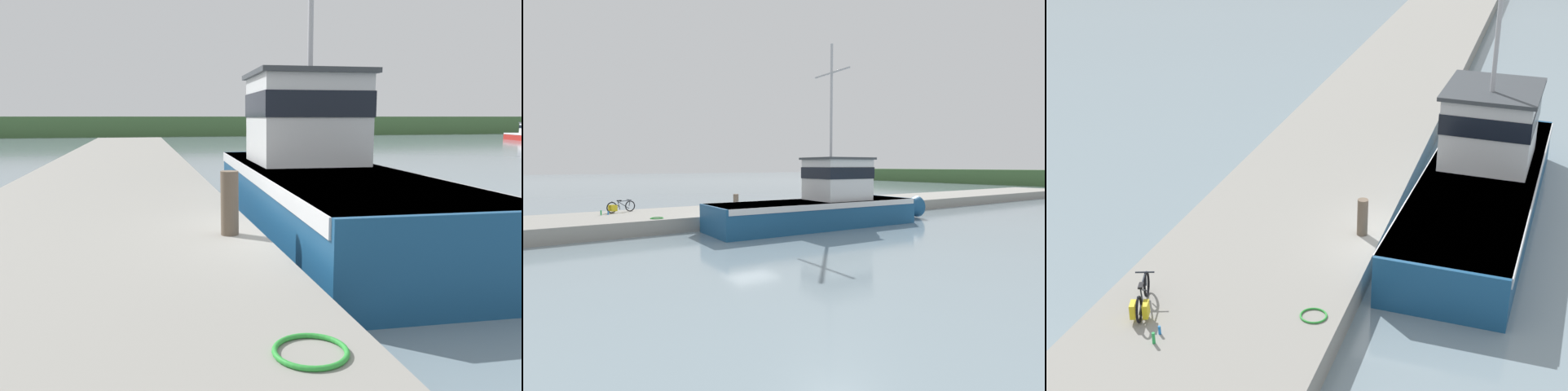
# 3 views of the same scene
# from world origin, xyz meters

# --- Properties ---
(ground_plane) EXTENTS (320.00, 320.00, 0.00)m
(ground_plane) POSITION_xyz_m (0.00, 0.00, 0.00)
(ground_plane) COLOR gray
(dock_pier) EXTENTS (5.57, 80.00, 0.71)m
(dock_pier) POSITION_xyz_m (-3.53, 0.00, 0.36)
(dock_pier) COLOR gray
(dock_pier) RESTS_ON ground_plane
(fishing_boat_main) EXTENTS (3.87, 13.83, 9.70)m
(fishing_boat_main) POSITION_xyz_m (1.48, 3.81, 1.26)
(fishing_boat_main) COLOR navy
(fishing_boat_main) RESTS_ON ground_plane
(bicycle_touring) EXTENTS (0.77, 1.63, 0.68)m
(bicycle_touring) POSITION_xyz_m (-5.11, -5.36, 1.02)
(bicycle_touring) COLOR black
(bicycle_touring) RESTS_ON dock_pier
(mooring_post) EXTENTS (0.29, 0.29, 1.03)m
(mooring_post) POSITION_xyz_m (-1.29, -0.14, 1.23)
(mooring_post) COLOR brown
(mooring_post) RESTS_ON dock_pier
(hose_coil) EXTENTS (0.63, 0.63, 0.05)m
(hose_coil) POSITION_xyz_m (-1.37, -4.40, 0.73)
(hose_coil) COLOR green
(hose_coil) RESTS_ON dock_pier
(water_bottle_on_curb) EXTENTS (0.06, 0.06, 0.19)m
(water_bottle_on_curb) POSITION_xyz_m (-4.35, -6.03, 0.81)
(water_bottle_on_curb) COLOR blue
(water_bottle_on_curb) RESTS_ON dock_pier
(water_bottle_by_bike) EXTENTS (0.07, 0.07, 0.26)m
(water_bottle_by_bike) POSITION_xyz_m (-4.31, -6.38, 0.84)
(water_bottle_by_bike) COLOR green
(water_bottle_by_bike) RESTS_ON dock_pier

